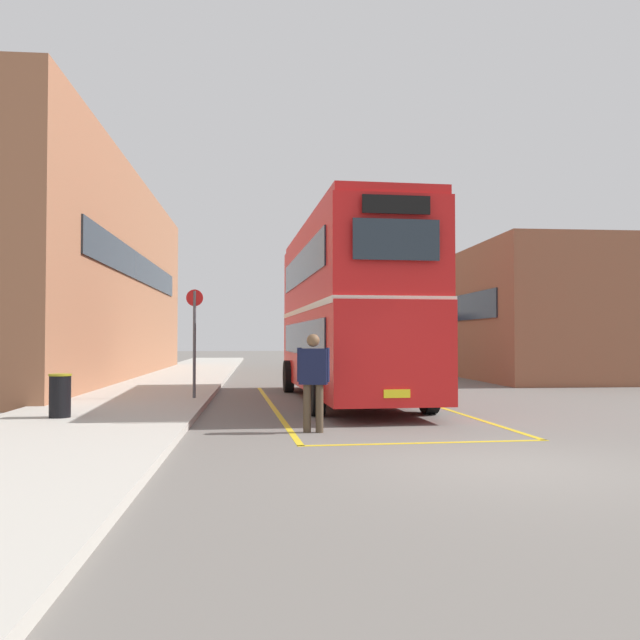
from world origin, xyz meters
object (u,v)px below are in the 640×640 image
at_px(double_decker_bus, 347,308).
at_px(pedestrian_boarding, 313,375).
at_px(bus_stop_sign, 194,333).
at_px(litter_bin, 60,395).
at_px(single_deck_bus, 372,339).

relative_size(double_decker_bus, pedestrian_boarding, 5.96).
xyz_separation_m(double_decker_bus, bus_stop_sign, (-4.05, -0.19, -0.68)).
height_order(pedestrian_boarding, litter_bin, pedestrian_boarding).
relative_size(pedestrian_boarding, litter_bin, 2.07).
xyz_separation_m(pedestrian_boarding, bus_stop_sign, (-2.67, 5.66, 0.80)).
height_order(single_deck_bus, litter_bin, single_deck_bus).
relative_size(double_decker_bus, bus_stop_sign, 3.73).
xyz_separation_m(litter_bin, bus_stop_sign, (2.20, 4.13, 1.27)).
height_order(pedestrian_boarding, bus_stop_sign, bus_stop_sign).
bearing_deg(double_decker_bus, bus_stop_sign, -177.38).
bearing_deg(double_decker_bus, litter_bin, -145.39).
distance_m(single_deck_bus, pedestrian_boarding, 27.61).
bearing_deg(bus_stop_sign, single_deck_bus, 68.71).
bearing_deg(pedestrian_boarding, bus_stop_sign, 115.20).
bearing_deg(pedestrian_boarding, single_deck_bus, 78.18).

